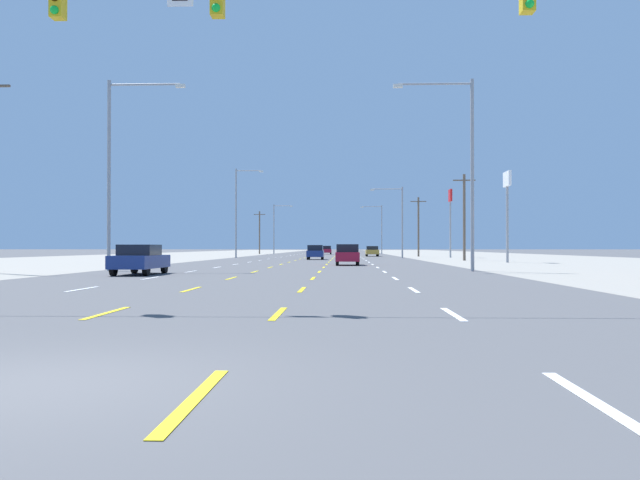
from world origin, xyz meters
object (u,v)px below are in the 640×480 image
hatchback_center_turn_far (327,250)px  pole_sign_right_row_2 (450,208)px  sedan_far_right_midfar (372,251)px  pole_sign_right_row_1 (507,194)px  streetlight_left_row_2 (276,225)px  sedan_far_left_nearest (140,259)px  streetlight_left_row_1 (238,207)px  streetlight_left_row_0 (116,161)px  hatchback_inner_right_near (347,255)px  hatchback_center_turn_mid (315,252)px  streetlight_right_row_0 (464,160)px  streetlight_right_row_1 (399,216)px  streetlight_right_row_2 (379,226)px

hatchback_center_turn_far → pole_sign_right_row_2: 40.33m
sedan_far_right_midfar → pole_sign_right_row_1: bearing=-74.7°
pole_sign_right_row_2 → streetlight_left_row_2: (-26.14, 41.59, -0.86)m
sedan_far_left_nearest → streetlight_left_row_1: size_ratio=0.41×
streetlight_left_row_0 → streetlight_left_row_2: 88.18m
pole_sign_right_row_2 → streetlight_left_row_2: size_ratio=0.91×
hatchback_inner_right_near → streetlight_left_row_0: bearing=-137.4°
hatchback_center_turn_mid → hatchback_center_turn_far: size_ratio=1.00×
pole_sign_right_row_1 → streetlight_left_row_1: bearing=139.1°
sedan_far_left_nearest → streetlight_left_row_2: size_ratio=0.48×
hatchback_center_turn_mid → streetlight_left_row_0: bearing=-106.3°
pole_sign_right_row_1 → hatchback_inner_right_near: bearing=-147.6°
pole_sign_right_row_1 → streetlight_left_row_1: 35.67m
pole_sign_right_row_1 → sedan_far_left_nearest: bearing=-133.0°
hatchback_inner_right_near → streetlight_right_row_0: streetlight_right_row_0 is taller
hatchback_center_turn_mid → pole_sign_right_row_2: bearing=39.0°
hatchback_inner_right_near → sedan_far_right_midfar: (3.72, 45.41, -0.03)m
streetlight_left_row_1 → hatchback_center_turn_far: bearing=75.9°
sedan_far_right_midfar → pole_sign_right_row_2: size_ratio=0.53×
pole_sign_right_row_2 → streetlight_right_row_0: 47.06m
sedan_far_right_midfar → streetlight_left_row_0: size_ratio=0.42×
hatchback_inner_right_near → hatchback_center_turn_far: 71.12m
hatchback_center_turn_mid → streetlight_left_row_1: streetlight_left_row_1 is taller
sedan_far_left_nearest → streetlight_left_row_0: 7.89m
hatchback_inner_right_near → streetlight_right_row_1: (6.39, 32.09, 4.27)m
sedan_far_left_nearest → sedan_far_right_midfar: (13.89, 62.35, 0.00)m
hatchback_center_turn_far → streetlight_left_row_0: (-9.67, -83.03, 5.41)m
hatchback_center_turn_mid → pole_sign_right_row_1: 21.85m
hatchback_center_turn_mid → streetlight_right_row_1: bearing=47.8°
hatchback_center_turn_far → streetlight_left_row_1: bearing=-104.1°
pole_sign_right_row_1 → streetlight_right_row_1: streetlight_right_row_1 is taller
sedan_far_left_nearest → hatchback_center_turn_far: (6.79, 87.97, 0.03)m
sedan_far_right_midfar → hatchback_center_turn_far: size_ratio=1.15×
hatchback_center_turn_mid → streetlight_right_row_2: 55.80m
sedan_far_left_nearest → streetlight_left_row_0: bearing=120.3°
sedan_far_right_midfar → streetlight_left_row_2: size_ratio=0.48×
hatchback_inner_right_near → streetlight_right_row_0: 14.61m
pole_sign_right_row_1 → streetlight_right_row_2: bearing=96.2°
streetlight_left_row_2 → streetlight_right_row_2: 19.52m
streetlight_left_row_0 → streetlight_right_row_0: size_ratio=1.01×
pole_sign_right_row_1 → streetlight_left_row_0: streetlight_left_row_0 is taller
streetlight_left_row_1 → streetlight_right_row_0: bearing=-66.0°
pole_sign_right_row_2 → streetlight_right_row_2: size_ratio=0.93×
pole_sign_right_row_2 → streetlight_left_row_1: streetlight_left_row_1 is taller
sedan_far_left_nearest → streetlight_right_row_0: 18.10m
streetlight_right_row_0 → streetlight_left_row_2: streetlight_right_row_0 is taller
sedan_far_left_nearest → streetlight_right_row_2: streetlight_right_row_2 is taller
pole_sign_right_row_2 → hatchback_center_turn_far: bearing=114.2°
sedan_far_left_nearest → pole_sign_right_row_2: size_ratio=0.53×
streetlight_left_row_1 → hatchback_inner_right_near: bearing=-67.7°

